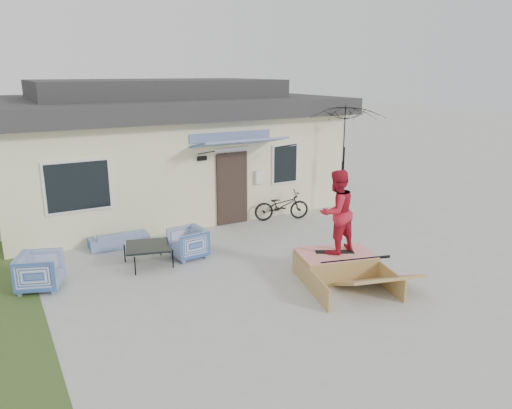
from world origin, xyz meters
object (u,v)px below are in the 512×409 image
armchair_right (188,242)px  armchair_left (40,270)px  skateboard (335,251)px  coffee_table (148,255)px  skater (337,210)px  bicycle (282,203)px  loveseat (119,236)px  skate_ramp (335,265)px  patio_umbrella (344,159)px

armchair_right → armchair_left: bearing=-92.4°
skateboard → coffee_table: bearing=171.6°
coffee_table → skater: size_ratio=0.54×
armchair_left → bicycle: bicycle is taller
armchair_left → armchair_right: (3.27, 0.17, -0.02)m
armchair_left → loveseat: bearing=-29.4°
bicycle → skater: bearing=-179.9°
bicycle → skater: size_ratio=0.92×
skate_ramp → skater: skater is taller
loveseat → skater: skater is taller
armchair_left → armchair_right: size_ratio=1.06×
loveseat → coffee_table: (0.29, -1.54, -0.05)m
loveseat → armchair_left: (-2.01, -1.71, 0.13)m
loveseat → bicycle: (4.85, -0.03, 0.25)m
bicycle → skateboard: (-1.20, -4.05, 0.02)m
armchair_left → skate_ramp: size_ratio=0.40×
patio_umbrella → skateboard: bearing=-130.8°
armchair_left → coffee_table: 2.31m
armchair_right → bicycle: bearing=107.6°
loveseat → armchair_left: 2.64m
skater → coffee_table: bearing=-45.3°
armchair_right → skater: (2.39, -2.54, 1.08)m
armchair_left → coffee_table: armchair_left is taller
bicycle → skater: (-1.20, -4.05, 0.94)m
armchair_right → skateboard: (2.39, -2.54, 0.15)m
armchair_left → skate_ramp: (5.65, -2.42, -0.16)m
loveseat → armchair_right: armchair_right is taller
coffee_table → armchair_right: bearing=-0.2°
coffee_table → patio_umbrella: patio_umbrella is taller
armchair_left → skater: skater is taller
skater → armchair_right: bearing=-54.9°
bicycle → skate_ramp: size_ratio=0.80×
armchair_left → coffee_table: size_ratio=0.87×
loveseat → bicycle: size_ratio=0.88×
loveseat → armchair_right: 2.00m
coffee_table → loveseat: bearing=100.6°
armchair_right → skater: 3.65m
armchair_left → patio_umbrella: bearing=-61.5°
armchair_right → bicycle: 3.90m
patio_umbrella → skater: size_ratio=1.62×
loveseat → patio_umbrella: 6.98m
loveseat → skater: size_ratio=0.81×
armchair_right → patio_umbrella: 5.82m
armchair_right → bicycle: bicycle is taller
patio_umbrella → skate_ramp: (-3.18, -3.71, -1.49)m
armchair_left → patio_umbrella: size_ratio=0.29×
loveseat → patio_umbrella: bearing=179.3°
armchair_left → coffee_table: bearing=-65.6°
armchair_left → coffee_table: (2.30, 0.17, -0.18)m
armchair_right → coffee_table: armchair_right is taller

